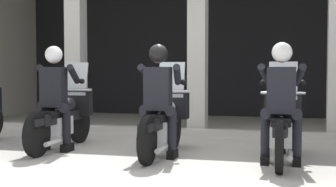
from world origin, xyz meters
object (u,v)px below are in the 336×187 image
at_px(police_officer_center, 159,91).
at_px(police_officer_right, 282,93).
at_px(motorcycle_left, 64,116).
at_px(motorcycle_right, 282,124).
at_px(motorcycle_center, 164,120).
at_px(police_officer_left, 55,89).

distance_m(police_officer_center, police_officer_right, 1.67).
relative_size(motorcycle_left, motorcycle_right, 1.00).
distance_m(motorcycle_right, police_officer_right, 0.52).
relative_size(police_officer_center, police_officer_right, 1.00).
xyz_separation_m(motorcycle_left, police_officer_right, (3.33, -0.49, 0.44)).
bearing_deg(police_officer_center, motorcycle_center, 82.21).
bearing_deg(police_officer_left, police_officer_center, -15.15).
bearing_deg(police_officer_left, motorcycle_right, -9.15).
bearing_deg(police_officer_right, police_officer_left, 171.21).
relative_size(motorcycle_left, police_officer_center, 1.29).
height_order(motorcycle_center, motorcycle_right, same).
bearing_deg(motorcycle_right, police_officer_left, 176.08).
bearing_deg(motorcycle_center, police_officer_right, -19.57).
height_order(police_officer_left, police_officer_center, same).
bearing_deg(police_officer_center, police_officer_right, -10.00).
xyz_separation_m(police_officer_center, police_officer_right, (1.67, -0.07, 0.00)).
bearing_deg(police_officer_right, motorcycle_right, 84.56).
xyz_separation_m(motorcycle_left, motorcycle_right, (3.34, -0.21, 0.00)).
bearing_deg(police_officer_left, motorcycle_center, -5.44).
bearing_deg(motorcycle_right, motorcycle_center, 172.36).
height_order(police_officer_left, motorcycle_center, police_officer_left).
distance_m(police_officer_center, motorcycle_right, 1.74).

